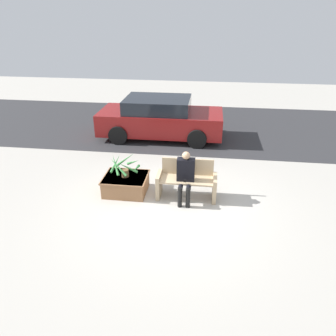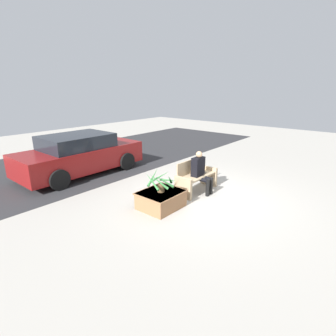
{
  "view_description": "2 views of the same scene",
  "coord_description": "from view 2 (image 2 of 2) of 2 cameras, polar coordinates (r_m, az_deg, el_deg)",
  "views": [
    {
      "loc": [
        0.74,
        -6.42,
        4.15
      ],
      "look_at": [
        -0.17,
        0.53,
        0.75
      ],
      "focal_mm": 35.0,
      "sensor_mm": 36.0,
      "label": 1
    },
    {
      "loc": [
        -5.83,
        -3.53,
        2.96
      ],
      "look_at": [
        -0.57,
        0.88,
        0.84
      ],
      "focal_mm": 28.0,
      "sensor_mm": 36.0,
      "label": 2
    }
  ],
  "objects": [
    {
      "name": "ground_plane",
      "position": [
        7.43,
        8.15,
        -6.52
      ],
      "size": [
        30.0,
        30.0,
        0.0
      ],
      "primitive_type": "plane",
      "color": "#ADA89E"
    },
    {
      "name": "road_surface",
      "position": [
        11.53,
        -17.81,
        1.45
      ],
      "size": [
        20.0,
        6.0,
        0.01
      ],
      "primitive_type": "cube",
      "color": "#2D2D30",
      "rests_on": "ground_plane"
    },
    {
      "name": "bench",
      "position": [
        7.78,
        6.0,
        -1.99
      ],
      "size": [
        1.43,
        0.55,
        0.92
      ],
      "color": "tan",
      "rests_on": "ground_plane"
    },
    {
      "name": "person_seated",
      "position": [
        7.58,
        7.07,
        -0.43
      ],
      "size": [
        0.42,
        0.57,
        1.23
      ],
      "color": "black",
      "rests_on": "ground_plane"
    },
    {
      "name": "planter_box",
      "position": [
        6.73,
        -1.55,
        -6.75
      ],
      "size": [
        1.08,
        0.94,
        0.43
      ],
      "color": "#936642",
      "rests_on": "ground_plane"
    },
    {
      "name": "potted_plant",
      "position": [
        6.55,
        -1.55,
        -3.04
      ],
      "size": [
        0.74,
        0.75,
        0.55
      ],
      "color": "brown",
      "rests_on": "planter_box"
    },
    {
      "name": "parked_car",
      "position": [
        9.73,
        -18.6,
        2.82
      ],
      "size": [
        4.29,
        1.98,
        1.42
      ],
      "color": "maroon",
      "rests_on": "ground_plane"
    }
  ]
}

